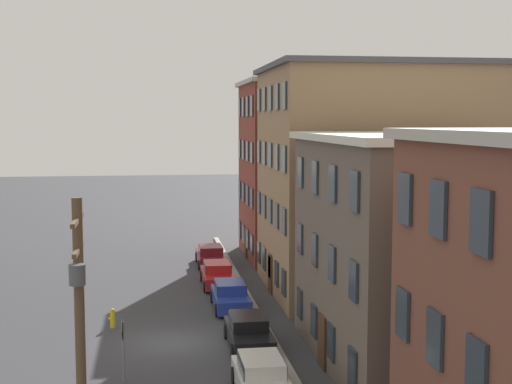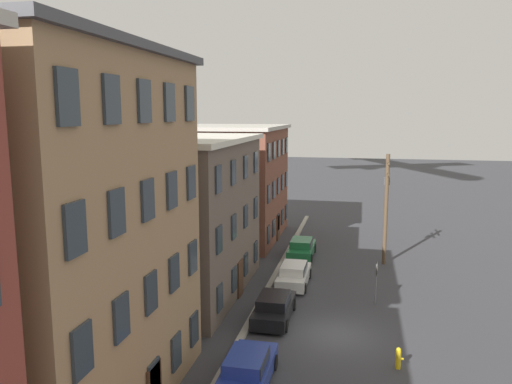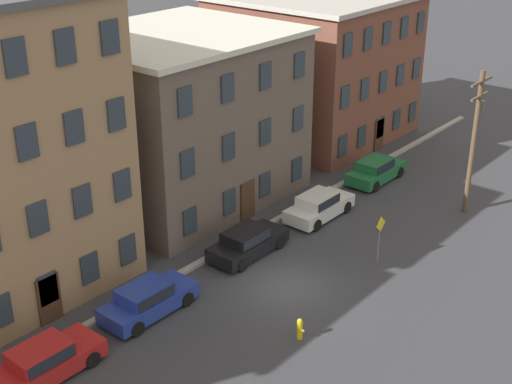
# 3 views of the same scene
# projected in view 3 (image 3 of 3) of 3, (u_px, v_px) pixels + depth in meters

# --- Properties ---
(ground_plane) EXTENTS (200.00, 200.00, 0.00)m
(ground_plane) POSITION_uv_depth(u_px,v_px,m) (287.00, 286.00, 32.90)
(ground_plane) COLOR #38383D
(kerb_strip) EXTENTS (56.00, 0.36, 0.16)m
(kerb_strip) POSITION_uv_depth(u_px,v_px,m) (215.00, 254.00, 35.50)
(kerb_strip) COLOR #9E998E
(kerb_strip) RESTS_ON ground_plane
(apartment_far) EXTENTS (12.34, 10.54, 9.59)m
(apartment_far) POSITION_uv_depth(u_px,v_px,m) (179.00, 117.00, 40.28)
(apartment_far) COLOR #66564C
(apartment_far) RESTS_ON ground_plane
(apartment_annex) EXTENTS (11.83, 11.67, 9.93)m
(apartment_annex) POSITION_uv_depth(u_px,v_px,m) (314.00, 65.00, 50.18)
(apartment_annex) COLOR brown
(apartment_annex) RESTS_ON ground_plane
(car_red) EXTENTS (4.40, 1.92, 1.43)m
(car_red) POSITION_uv_depth(u_px,v_px,m) (44.00, 361.00, 26.72)
(car_red) COLOR #B21E1E
(car_red) RESTS_ON ground_plane
(car_blue) EXTENTS (4.40, 1.92, 1.43)m
(car_blue) POSITION_uv_depth(u_px,v_px,m) (147.00, 299.00, 30.58)
(car_blue) COLOR #233899
(car_blue) RESTS_ON ground_plane
(car_black) EXTENTS (4.40, 1.92, 1.43)m
(car_black) POSITION_uv_depth(u_px,v_px,m) (247.00, 241.00, 35.31)
(car_black) COLOR black
(car_black) RESTS_ON ground_plane
(car_white) EXTENTS (4.40, 1.92, 1.43)m
(car_white) POSITION_uv_depth(u_px,v_px,m) (319.00, 205.00, 39.13)
(car_white) COLOR silver
(car_white) RESTS_ON ground_plane
(car_green) EXTENTS (4.40, 1.92, 1.43)m
(car_green) POSITION_uv_depth(u_px,v_px,m) (376.00, 170.00, 43.76)
(car_green) COLOR #1E6638
(car_green) RESTS_ON ground_plane
(caution_sign) EXTENTS (0.89, 0.08, 2.54)m
(caution_sign) POSITION_uv_depth(u_px,v_px,m) (380.00, 232.00, 34.21)
(caution_sign) COLOR slate
(caution_sign) RESTS_ON ground_plane
(utility_pole) EXTENTS (2.40, 0.44, 8.11)m
(utility_pole) POSITION_uv_depth(u_px,v_px,m) (475.00, 135.00, 38.26)
(utility_pole) COLOR brown
(utility_pole) RESTS_ON ground_plane
(fire_hydrant) EXTENTS (0.24, 0.34, 0.96)m
(fire_hydrant) POSITION_uv_depth(u_px,v_px,m) (300.00, 329.00, 29.04)
(fire_hydrant) COLOR yellow
(fire_hydrant) RESTS_ON ground_plane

